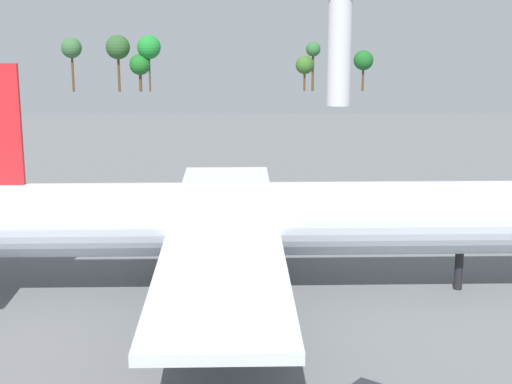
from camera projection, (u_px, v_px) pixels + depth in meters
ground_plane at (256, 291)px, 64.97m from camera, size 232.78×232.78×0.00m
cargo_airplane at (253, 220)px, 63.60m from camera, size 58.20×49.37×18.74m
maintenance_van at (70, 214)px, 85.39m from camera, size 3.87×5.20×2.34m
control_tower at (340, 19)px, 191.36m from camera, size 11.34×11.34×34.33m
tree_line_backdrop at (182, 54)px, 228.61m from camera, size 91.32×7.06×16.43m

